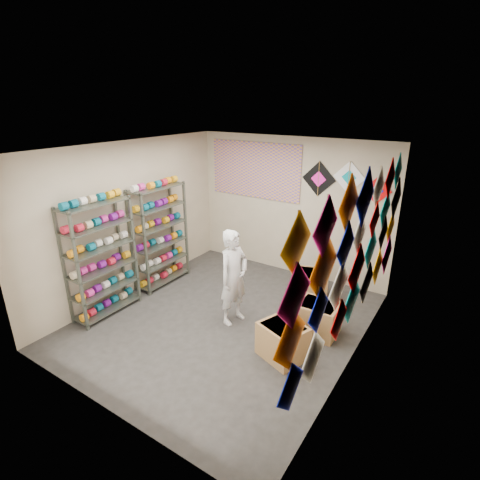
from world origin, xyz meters
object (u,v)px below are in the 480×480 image
Objects in this scene: shelf_rack_front at (101,259)px; carton_a at (283,341)px; carton_c at (312,287)px; shelf_rack_back at (160,236)px; carton_b at (318,318)px; shopkeeper at (234,277)px.

shelf_rack_front is 3.22× the size of carton_a.
shelf_rack_front is 3.55m from carton_c.
shelf_rack_front is at bearing -90.00° from shelf_rack_back.
carton_b reaches higher than carton_a.
shelf_rack_front reaches higher than carton_a.
shelf_rack_back is (0.00, 1.30, 0.00)m from shelf_rack_front.
carton_a is 0.98× the size of carton_b.
shelf_rack_front reaches higher than shopkeeper.
carton_c is at bearing 39.39° from shelf_rack_front.
carton_b is at bearing -80.28° from carton_c.
carton_a is at bearing -98.56° from carton_c.
shelf_rack_back reaches higher than carton_c.
shelf_rack_back is at bearing -174.72° from carton_a.
carton_a is at bearing -101.10° from shopkeeper.
carton_b is 1.02× the size of carton_c.
shelf_rack_front reaches higher than carton_c.
shelf_rack_back is at bearing -179.29° from carton_c.
carton_c is at bearing -22.24° from shopkeeper.
shopkeeper is at bearing -162.99° from carton_b.
carton_b is at bearing 0.61° from shelf_rack_back.
carton_b is (3.15, 1.33, -0.70)m from shelf_rack_front.
shopkeeper is 1.58m from carton_c.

